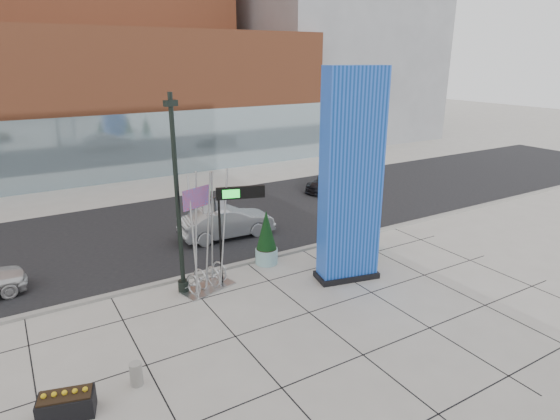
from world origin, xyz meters
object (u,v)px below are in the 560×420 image
lamp_post (179,216)px  car_silver_mid (227,222)px  blue_pylon (351,182)px  concrete_bollard (136,374)px  overhead_street_sign (235,200)px  public_art_sculpture (206,259)px

lamp_post → car_silver_mid: (4.03, 4.60, -2.38)m
lamp_post → blue_pylon: bearing=-20.0°
lamp_post → concrete_bollard: size_ratio=11.10×
lamp_post → overhead_street_sign: size_ratio=1.90×
concrete_bollard → car_silver_mid: (7.11, 9.24, 0.45)m
concrete_bollard → overhead_street_sign: bearing=40.0°
overhead_street_sign → car_silver_mid: (1.71, 4.71, -2.71)m
blue_pylon → public_art_sculpture: blue_pylon is taller
blue_pylon → public_art_sculpture: bearing=171.2°
public_art_sculpture → car_silver_mid: public_art_sculpture is taller
blue_pylon → car_silver_mid: bearing=121.2°
car_silver_mid → lamp_post: bearing=141.6°
public_art_sculpture → overhead_street_sign: public_art_sculpture is taller
concrete_bollard → car_silver_mid: bearing=52.4°
blue_pylon → overhead_street_sign: 4.68m
blue_pylon → lamp_post: bearing=172.4°
public_art_sculpture → overhead_street_sign: bearing=-11.5°
lamp_post → overhead_street_sign: 2.34m
blue_pylon → concrete_bollard: 10.47m
lamp_post → car_silver_mid: lamp_post is taller
concrete_bollard → overhead_street_sign: 7.72m
lamp_post → concrete_bollard: (-3.08, -4.64, -2.83)m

